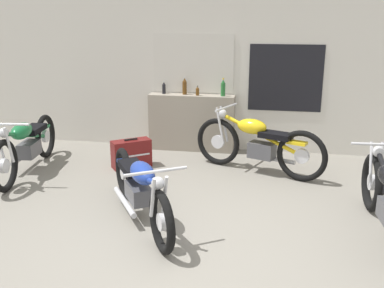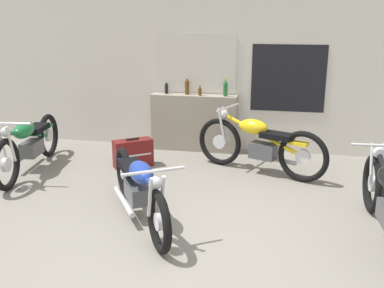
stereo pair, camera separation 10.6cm
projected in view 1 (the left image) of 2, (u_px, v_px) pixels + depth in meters
name	position (u px, v px, depth m)	size (l,w,h in m)	color
ground_plane	(185.00, 252.00, 4.42)	(24.00, 24.00, 0.00)	gray
wall_back	(227.00, 67.00, 7.43)	(10.00, 0.07, 2.80)	silver
sill_counter	(192.00, 123.00, 7.62)	(1.44, 0.28, 0.95)	gray
bottle_leftmost	(164.00, 88.00, 7.57)	(0.06, 0.06, 0.22)	black
bottle_left_center	(185.00, 86.00, 7.49)	(0.07, 0.07, 0.30)	#5B3814
bottle_center	(197.00, 91.00, 7.41)	(0.06, 0.06, 0.16)	#5B3814
bottle_right_center	(223.00, 88.00, 7.34)	(0.07, 0.07, 0.30)	#23662D
motorcycle_yellow	(258.00, 143.00, 6.52)	(1.94, 0.94, 0.93)	black
motorcycle_green	(26.00, 144.00, 6.53)	(0.64, 2.16, 0.89)	black
motorcycle_blue	(140.00, 187.00, 5.00)	(1.23, 1.86, 0.80)	black
hard_case_darkred	(131.00, 154.00, 6.81)	(0.61, 0.54, 0.45)	maroon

